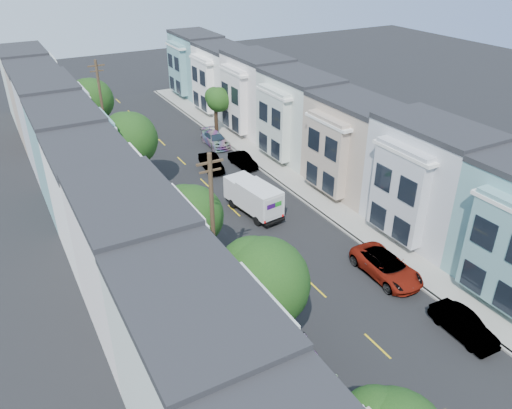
{
  "coord_description": "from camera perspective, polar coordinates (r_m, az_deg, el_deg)",
  "views": [
    {
      "loc": [
        -16.19,
        -21.0,
        20.5
      ],
      "look_at": [
        0.19,
        8.51,
        2.2
      ],
      "focal_mm": 35.0,
      "sensor_mm": 36.0,
      "label": 1
    }
  ],
  "objects": [
    {
      "name": "fedex_truck",
      "position": [
        41.04,
        -0.3,
        0.91
      ],
      "size": [
        2.18,
        5.66,
        2.71
      ],
      "rotation": [
        0.0,
        0.0,
        0.12
      ],
      "color": "silver",
      "rests_on": "ground"
    },
    {
      "name": "townhouse_row_left",
      "position": [
        41.73,
        -18.26,
        -2.54
      ],
      "size": [
        5.0,
        70.0,
        8.5
      ],
      "primitive_type": "cube",
      "color": "#B7A390",
      "rests_on": "ground"
    },
    {
      "name": "tree_c",
      "position": [
        32.57,
        -7.47,
        -1.41
      ],
      "size": [
        4.14,
        4.14,
        6.5
      ],
      "color": "black",
      "rests_on": "ground"
    },
    {
      "name": "parked_right_c",
      "position": [
        49.98,
        -1.52,
        5.05
      ],
      "size": [
        1.53,
        3.93,
        1.29
      ],
      "primitive_type": "imported",
      "rotation": [
        0.0,
        0.0,
        0.04
      ],
      "color": "black",
      "rests_on": "ground"
    },
    {
      "name": "ground",
      "position": [
        33.52,
        6.89,
        -9.49
      ],
      "size": [
        160.0,
        160.0,
        0.0
      ],
      "primitive_type": "plane",
      "color": "black",
      "rests_on": "ground"
    },
    {
      "name": "parked_left_d",
      "position": [
        39.9,
        -8.69,
        -1.63
      ],
      "size": [
        2.47,
        5.14,
        1.41
      ],
      "primitive_type": "imported",
      "rotation": [
        0.0,
        0.0,
        0.03
      ],
      "color": "#5B060A",
      "rests_on": "ground"
    },
    {
      "name": "utility_pole_near",
      "position": [
        29.37,
        -4.92,
        -3.16
      ],
      "size": [
        1.6,
        0.26,
        10.0
      ],
      "color": "#42301E",
      "rests_on": "ground"
    },
    {
      "name": "sidewalk_right",
      "position": [
        47.62,
        3.75,
        3.0
      ],
      "size": [
        2.6,
        70.0,
        0.15
      ],
      "primitive_type": "cube",
      "color": "gray",
      "rests_on": "ground"
    },
    {
      "name": "centerline",
      "position": [
        44.48,
        -4.27,
        0.94
      ],
      "size": [
        0.12,
        70.0,
        0.01
      ],
      "primitive_type": "cube",
      "color": "gold",
      "rests_on": "ground"
    },
    {
      "name": "parked_left_c",
      "position": [
        30.67,
        -0.15,
        -11.8
      ],
      "size": [
        1.74,
        4.17,
        1.36
      ],
      "primitive_type": "imported",
      "rotation": [
        0.0,
        0.0,
        0.08
      ],
      "color": "#949496",
      "rests_on": "ground"
    },
    {
      "name": "utility_pole_far",
      "position": [
        52.29,
        -17.09,
        10.15
      ],
      "size": [
        1.6,
        0.26,
        10.0
      ],
      "color": "#42301E",
      "rests_on": "ground"
    },
    {
      "name": "townhouse_row_right",
      "position": [
        49.64,
        7.47,
        3.82
      ],
      "size": [
        5.0,
        70.0,
        8.5
      ],
      "primitive_type": "cube",
      "color": "#B7A390",
      "rests_on": "ground"
    },
    {
      "name": "tree_far_r",
      "position": [
        58.0,
        -4.4,
        11.79
      ],
      "size": [
        2.81,
        2.81,
        5.4
      ],
      "color": "black",
      "rests_on": "ground"
    },
    {
      "name": "parked_right_a",
      "position": [
        31.87,
        22.62,
        -12.64
      ],
      "size": [
        1.61,
        4.19,
        1.38
      ],
      "primitive_type": "imported",
      "rotation": [
        0.0,
        0.0,
        -0.04
      ],
      "color": "#575A67",
      "rests_on": "ground"
    },
    {
      "name": "tree_e",
      "position": [
        57.53,
        -18.37,
        11.22
      ],
      "size": [
        4.7,
        4.7,
        7.18
      ],
      "color": "black",
      "rests_on": "ground"
    },
    {
      "name": "road_slab",
      "position": [
        44.47,
        -4.27,
        0.95
      ],
      "size": [
        12.0,
        70.0,
        0.02
      ],
      "primitive_type": "cube",
      "color": "black",
      "rests_on": "ground"
    },
    {
      "name": "parked_right_b",
      "position": [
        35.04,
        14.68,
        -6.9
      ],
      "size": [
        2.67,
        5.56,
        1.53
      ],
      "primitive_type": "imported",
      "rotation": [
        0.0,
        0.0,
        -0.03
      ],
      "color": "silver",
      "rests_on": "ground"
    },
    {
      "name": "curb_left",
      "position": [
        42.62,
        -11.65,
        -0.81
      ],
      "size": [
        0.3,
        70.0,
        0.15
      ],
      "primitive_type": "cube",
      "color": "gray",
      "rests_on": "ground"
    },
    {
      "name": "parked_left_b",
      "position": [
        26.87,
        6.67,
        -19.17
      ],
      "size": [
        2.34,
        5.0,
        1.47
      ],
      "primitive_type": "imported",
      "rotation": [
        0.0,
        0.0,
        -0.06
      ],
      "color": "#0E1C39",
      "rests_on": "ground"
    },
    {
      "name": "lead_sedan",
      "position": [
        49.45,
        -5.14,
        4.74
      ],
      "size": [
        1.96,
        4.32,
        1.39
      ],
      "primitive_type": "imported",
      "rotation": [
        0.0,
        0.0,
        -0.12
      ],
      "color": "black",
      "rests_on": "ground"
    },
    {
      "name": "parked_right_d",
      "position": [
        55.36,
        -4.66,
        7.42
      ],
      "size": [
        2.14,
        4.78,
        1.42
      ],
      "primitive_type": "imported",
      "rotation": [
        0.0,
        0.0,
        -0.03
      ],
      "color": "black",
      "rests_on": "ground"
    },
    {
      "name": "tree_d",
      "position": [
        44.0,
        -14.3,
        7.18
      ],
      "size": [
        4.7,
        4.7,
        7.54
      ],
      "color": "black",
      "rests_on": "ground"
    },
    {
      "name": "curb_right",
      "position": [
        46.99,
        2.41,
        2.68
      ],
      "size": [
        0.3,
        70.0,
        0.15
      ],
      "primitive_type": "cube",
      "color": "gray",
      "rests_on": "ground"
    },
    {
      "name": "tree_b",
      "position": [
        25.04,
        0.66,
        -9.05
      ],
      "size": [
        4.7,
        4.7,
        7.63
      ],
      "color": "black",
      "rests_on": "ground"
    },
    {
      "name": "sidewalk_left",
      "position": [
        42.33,
        -13.31,
        -1.23
      ],
      "size": [
        2.6,
        70.0,
        0.15
      ],
      "primitive_type": "cube",
      "color": "gray",
      "rests_on": "ground"
    }
  ]
}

